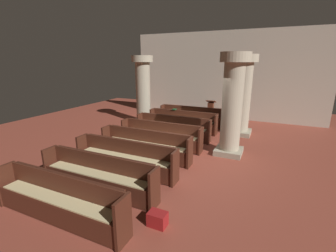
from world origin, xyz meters
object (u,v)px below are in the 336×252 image
(pew_row_1, at_px, (183,120))
(pillar_far_side, at_px, (143,89))
(pew_row_0, at_px, (191,115))
(pew_row_3, at_px, (161,134))
(pew_row_7, at_px, (58,198))
(pew_row_5, at_px, (125,156))
(pew_row_4, at_px, (145,144))
(pillar_aisle_side, at_px, (242,94))
(lectern, at_px, (211,112))
(kneeler_box_red, at_px, (158,219))
(hymn_book, at_px, (174,109))
(pew_row_6, at_px, (98,173))
(pew_row_2, at_px, (173,127))
(pillar_aisle_rear, at_px, (232,104))

(pew_row_1, height_order, pillar_far_side, pillar_far_side)
(pew_row_1, bearing_deg, pew_row_0, 90.00)
(pew_row_3, xyz_separation_m, pew_row_7, (0.00, -4.40, 0.00))
(pew_row_0, height_order, pew_row_5, same)
(pew_row_4, relative_size, pillar_aisle_side, 0.93)
(pew_row_4, bearing_deg, lectern, 83.42)
(pew_row_5, xyz_separation_m, pew_row_7, (0.00, -2.20, 0.00))
(pew_row_4, distance_m, kneeler_box_red, 3.23)
(pew_row_7, distance_m, hymn_book, 6.83)
(lectern, bearing_deg, pew_row_0, -117.45)
(pillar_aisle_side, bearing_deg, pew_row_6, -111.32)
(pew_row_0, xyz_separation_m, pew_row_6, (0.00, -6.60, 0.00))
(pew_row_3, relative_size, kneeler_box_red, 8.72)
(pew_row_2, bearing_deg, pew_row_4, -90.00)
(pew_row_0, bearing_deg, pew_row_5, -90.00)
(pew_row_5, relative_size, hymn_book, 14.73)
(pew_row_3, distance_m, pillar_far_side, 3.82)
(pew_row_6, xyz_separation_m, kneeler_box_red, (1.79, -0.47, -0.34))
(pew_row_4, distance_m, pillar_aisle_rear, 3.03)
(pew_row_4, height_order, lectern, lectern)
(kneeler_box_red, bearing_deg, pew_row_2, 110.17)
(pew_row_1, relative_size, pillar_aisle_rear, 0.93)
(pillar_far_side, distance_m, pillar_aisle_rear, 5.27)
(pew_row_3, xyz_separation_m, pillar_aisle_rear, (2.36, 0.35, 1.22))
(pew_row_1, bearing_deg, hymn_book, 157.76)
(pew_row_6, height_order, kneeler_box_red, pew_row_6)
(pew_row_7, bearing_deg, pew_row_5, 90.00)
(pew_row_7, xyz_separation_m, lectern, (0.65, 8.96, -0.02))
(lectern, bearing_deg, pew_row_3, -98.15)
(pew_row_6, height_order, pew_row_7, same)
(pew_row_2, relative_size, pew_row_4, 1.00)
(pew_row_0, relative_size, pew_row_2, 1.00)
(hymn_book, bearing_deg, pew_row_2, -69.81)
(pew_row_2, height_order, lectern, lectern)
(pew_row_3, bearing_deg, pew_row_4, -90.00)
(pew_row_5, height_order, pillar_aisle_side, pillar_aisle_side)
(pew_row_0, bearing_deg, pew_row_1, -90.00)
(pillar_far_side, xyz_separation_m, lectern, (2.96, 1.78, -1.25))
(pew_row_6, bearing_deg, hymn_book, 94.78)
(pillar_aisle_side, xyz_separation_m, hymn_book, (-2.84, -0.35, -0.80))
(pew_row_0, xyz_separation_m, pillar_far_side, (-2.31, -0.52, 1.22))
(pew_row_0, bearing_deg, pillar_aisle_rear, -51.34)
(pew_row_6, relative_size, lectern, 2.81)
(kneeler_box_red, bearing_deg, pew_row_1, 106.68)
(pew_row_0, bearing_deg, pew_row_2, -90.00)
(pew_row_4, bearing_deg, pew_row_2, 90.00)
(pew_row_0, distance_m, pew_row_7, 7.71)
(pew_row_7, xyz_separation_m, pillar_aisle_side, (2.36, 7.15, 1.22))
(pew_row_0, relative_size, lectern, 2.81)
(pillar_aisle_rear, xyz_separation_m, lectern, (-1.71, 4.21, -1.25))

